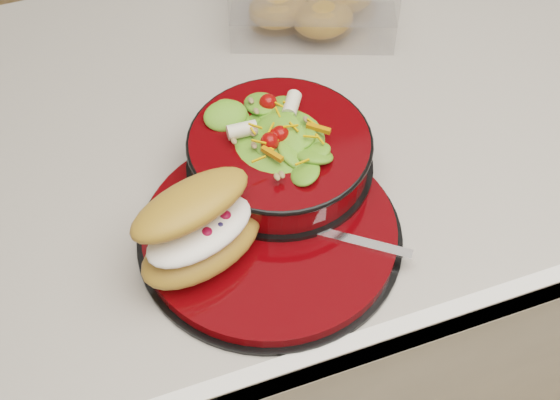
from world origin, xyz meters
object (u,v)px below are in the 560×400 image
object	(u,v)px
salad_bowl	(280,148)
croissant	(198,228)
dinner_plate	(271,233)
fork	(334,235)
island_counter	(339,271)

from	to	relation	value
salad_bowl	croissant	world-z (taller)	salad_bowl
salad_bowl	croissant	bearing A→B (deg)	-144.50
dinner_plate	fork	xyz separation A→B (m)	(0.06, -0.04, 0.01)
island_counter	fork	size ratio (longest dim) A/B	8.41
island_counter	croissant	bearing A→B (deg)	-144.51
dinner_plate	island_counter	bearing A→B (deg)	44.82
salad_bowl	fork	world-z (taller)	salad_bowl
island_counter	salad_bowl	size ratio (longest dim) A/B	5.33
salad_bowl	croissant	xyz separation A→B (m)	(-0.13, -0.09, 0.01)
island_counter	salad_bowl	world-z (taller)	salad_bowl
dinner_plate	fork	world-z (taller)	fork
croissant	fork	distance (m)	0.16
croissant	dinner_plate	bearing A→B (deg)	-15.71
island_counter	fork	distance (m)	0.54
croissant	fork	xyz separation A→B (m)	(0.15, -0.03, -0.04)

